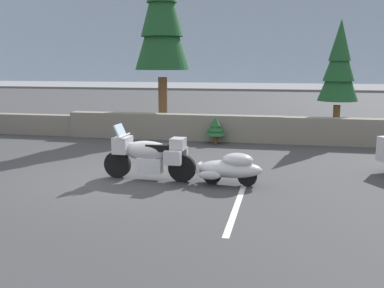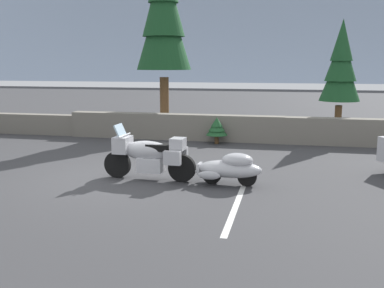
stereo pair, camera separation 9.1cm
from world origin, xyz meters
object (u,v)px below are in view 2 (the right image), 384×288
Objects in this scene: touring_motorcycle at (149,154)px; pine_tree_secondary at (341,65)px; car_shaped_trailer at (230,168)px; pine_tree_tall at (163,9)px.

pine_tree_secondary reaches higher than touring_motorcycle.
touring_motorcycle is 1.99m from car_shaped_trailer.
pine_tree_secondary is (3.06, 7.24, 2.32)m from car_shaped_trailer.
pine_tree_secondary is (6.71, -0.18, -2.13)m from pine_tree_tall.
touring_motorcycle is 8.64m from pine_tree_tall.
pine_tree_tall reaches higher than touring_motorcycle.
car_shaped_trailer is at bearing -63.85° from pine_tree_tall.
pine_tree_tall is (-3.65, 7.43, 4.44)m from car_shaped_trailer.
pine_tree_tall is 7.04m from pine_tree_secondary.
pine_tree_tall is at bearing 116.15° from car_shaped_trailer.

